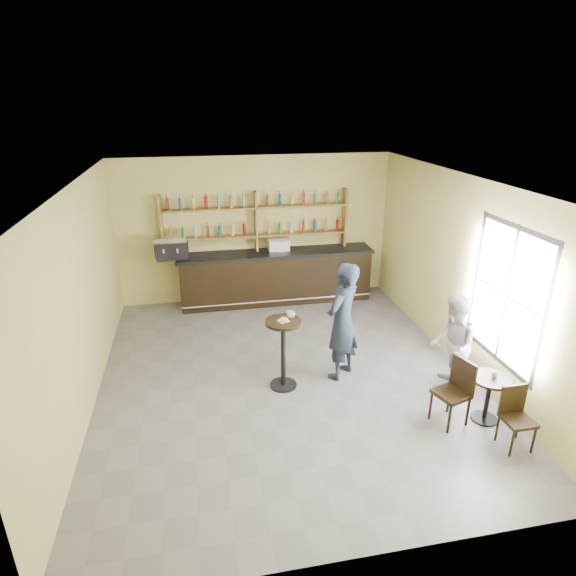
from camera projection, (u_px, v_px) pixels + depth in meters
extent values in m
plane|color=slate|center=(286.00, 376.00, 8.05)|extent=(7.00, 7.00, 0.00)
plane|color=white|center=(285.00, 183.00, 6.85)|extent=(7.00, 7.00, 0.00)
plane|color=#CDC374|center=(256.00, 229.00, 10.64)|extent=(7.00, 0.00, 7.00)
plane|color=#CDC374|center=(359.00, 430.00, 4.26)|extent=(7.00, 0.00, 7.00)
plane|color=#CDC374|center=(81.00, 302.00, 6.91)|extent=(0.00, 7.00, 7.00)
plane|color=#CDC374|center=(462.00, 274.00, 7.99)|extent=(0.00, 7.00, 7.00)
plane|color=white|center=(507.00, 296.00, 6.86)|extent=(0.00, 2.00, 2.00)
cube|color=white|center=(283.00, 321.00, 7.33)|extent=(0.20, 0.20, 0.00)
torus|color=gold|center=(284.00, 319.00, 7.31)|extent=(0.13, 0.13, 0.05)
imported|color=white|center=(291.00, 314.00, 7.43)|extent=(0.16, 0.16, 0.10)
imported|color=black|center=(342.00, 321.00, 7.71)|extent=(0.85, 0.84, 1.98)
imported|color=white|center=(495.00, 375.00, 6.69)|extent=(0.12, 0.12, 0.09)
imported|color=#949398|center=(452.00, 345.00, 7.37)|extent=(0.81, 0.92, 1.59)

